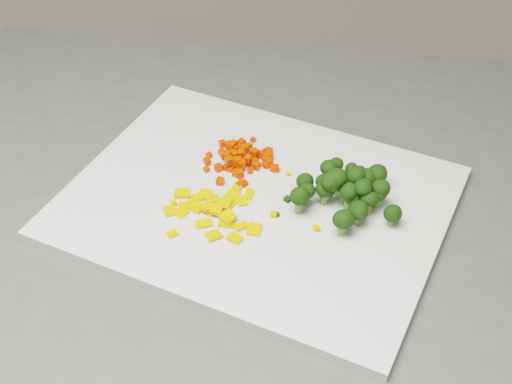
{
  "coord_description": "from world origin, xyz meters",
  "views": [
    {
      "loc": [
        0.27,
        -0.02,
        1.45
      ],
      "look_at": [
        0.25,
        0.59,
        0.92
      ],
      "focal_mm": 50.0,
      "sensor_mm": 36.0,
      "label": 1
    }
  ],
  "objects_px": {
    "broccoli_pile": "(348,189)",
    "cutting_board": "(256,202)",
    "pepper_pile": "(211,210)",
    "carrot_pile": "(240,154)"
  },
  "relations": [
    {
      "from": "cutting_board",
      "to": "broccoli_pile",
      "type": "distance_m",
      "value": 0.11
    },
    {
      "from": "pepper_pile",
      "to": "broccoli_pile",
      "type": "height_order",
      "value": "broccoli_pile"
    },
    {
      "from": "carrot_pile",
      "to": "pepper_pile",
      "type": "bearing_deg",
      "value": -105.76
    },
    {
      "from": "cutting_board",
      "to": "broccoli_pile",
      "type": "xyz_separation_m",
      "value": [
        0.1,
        -0.01,
        0.03
      ]
    },
    {
      "from": "broccoli_pile",
      "to": "cutting_board",
      "type": "bearing_deg",
      "value": 174.54
    },
    {
      "from": "cutting_board",
      "to": "broccoli_pile",
      "type": "height_order",
      "value": "broccoli_pile"
    },
    {
      "from": "carrot_pile",
      "to": "cutting_board",
      "type": "bearing_deg",
      "value": -71.62
    },
    {
      "from": "cutting_board",
      "to": "pepper_pile",
      "type": "xyz_separation_m",
      "value": [
        -0.05,
        -0.03,
        0.01
      ]
    },
    {
      "from": "broccoli_pile",
      "to": "carrot_pile",
      "type": "bearing_deg",
      "value": 148.76
    },
    {
      "from": "cutting_board",
      "to": "carrot_pile",
      "type": "relative_size",
      "value": 4.5
    }
  ]
}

